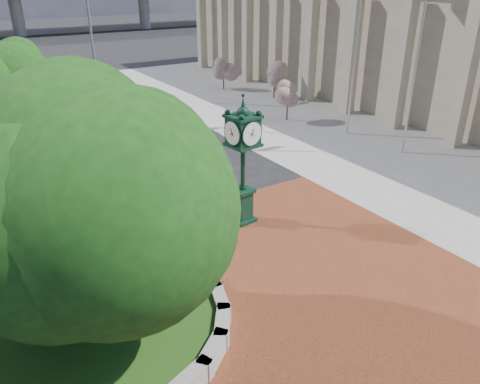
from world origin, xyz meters
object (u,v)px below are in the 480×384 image
Objects in this scene: parked_car at (33,70)px; flagpole_b at (357,35)px; post_clock at (243,156)px; flagpole_a at (416,62)px; street_lamp_near at (92,17)px.

flagpole_b reaches higher than parked_car.
flagpole_a is at bearing 8.99° from post_clock.
flagpole_b is at bearing -60.74° from street_lamp_near.
post_clock is 22.29m from street_lamp_near.
flagpole_a is (12.09, -31.12, 3.92)m from parked_car.
post_clock is at bearing -100.21° from parked_car.
flagpole_b is 1.09× the size of street_lamp_near.
flagpole_b is at bearing -78.42° from parked_car.
flagpole_a reaches higher than parked_car.
flagpole_a is 0.84× the size of flagpole_b.
flagpole_b is at bearing 27.26° from post_clock.
post_clock is at bearing -152.74° from flagpole_b.
post_clock is 12.57m from flagpole_b.
post_clock is 0.53× the size of flagpole_a.
street_lamp_near is at bearing -87.93° from parked_car.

